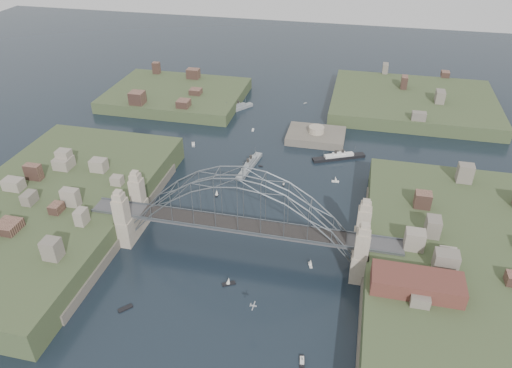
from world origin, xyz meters
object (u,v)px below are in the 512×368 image
object	(u,v)px
naval_cruiser_near	(249,166)
ocean_liner	(339,157)
bridge	(241,213)
wharf_shed	(417,283)
naval_cruiser_far	(236,109)
fort_island	(316,140)

from	to	relation	value
naval_cruiser_near	ocean_liner	xyz separation A→B (m)	(30.08, 13.44, -0.15)
bridge	wharf_shed	bearing A→B (deg)	-17.65
bridge	naval_cruiser_near	size ratio (longest dim) A/B	4.35
bridge	wharf_shed	xyz separation A→B (m)	(44.00, -14.00, -2.32)
wharf_shed	naval_cruiser_far	xyz separation A→B (m)	(-69.33, 103.64, -9.08)
wharf_shed	fort_island	bearing A→B (deg)	110.85
fort_island	naval_cruiser_far	xyz separation A→B (m)	(-37.33, 19.64, 1.26)
wharf_shed	bridge	bearing A→B (deg)	162.35
naval_cruiser_near	naval_cruiser_far	world-z (taller)	naval_cruiser_far
bridge	naval_cruiser_far	world-z (taller)	bridge
naval_cruiser_far	ocean_liner	bearing A→B (deg)	-35.03
bridge	ocean_liner	world-z (taller)	bridge
naval_cruiser_near	bridge	bearing A→B (deg)	-79.32
naval_cruiser_near	ocean_liner	size ratio (longest dim) A/B	1.03
bridge	fort_island	bearing A→B (deg)	80.27
fort_island	naval_cruiser_near	distance (m)	33.65
fort_island	naval_cruiser_near	size ratio (longest dim) A/B	1.14
wharf_shed	naval_cruiser_far	size ratio (longest dim) A/B	1.29
fort_island	wharf_shed	distance (m)	90.48
naval_cruiser_near	naval_cruiser_far	bearing A→B (deg)	110.27
naval_cruiser_far	naval_cruiser_near	bearing A→B (deg)	-69.73
naval_cruiser_near	fort_island	bearing A→B (deg)	53.24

